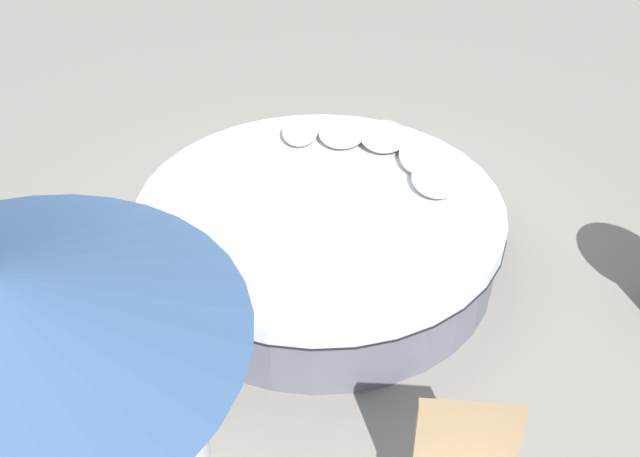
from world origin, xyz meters
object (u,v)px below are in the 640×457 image
Objects in this scene: throw_pillow_2 at (384,136)px; throw_pillow_4 at (300,131)px; throw_pillow_0 at (436,178)px; throw_pillow_1 at (418,155)px; throw_pillow_3 at (342,133)px; side_table at (174,431)px; round_bed at (320,234)px.

throw_pillow_2 is 1.01× the size of throw_pillow_4.
throw_pillow_2 is at bearing 33.42° from throw_pillow_0.
throw_pillow_3 is at bearing 61.98° from throw_pillow_1.
throw_pillow_4 reaches higher than side_table.
round_bed is 6.43× the size of throw_pillow_2.
throw_pillow_4 reaches higher than throw_pillow_0.
throw_pillow_2 is at bearing -102.88° from throw_pillow_3.
throw_pillow_0 is 0.98× the size of throw_pillow_1.
throw_pillow_1 is 1.22× the size of throw_pillow_2.
throw_pillow_3 reaches higher than throw_pillow_1.
throw_pillow_2 reaches higher than throw_pillow_4.
side_table is (-2.70, 1.27, -0.44)m from throw_pillow_2.
round_bed is 5.42× the size of throw_pillow_0.
throw_pillow_3 is at bearing -18.44° from side_table.
throw_pillow_2 is (0.83, -0.50, 0.39)m from round_bed.
throw_pillow_2 reaches higher than side_table.
throw_pillow_1 reaches higher than side_table.
side_table is (-2.79, 0.57, -0.42)m from throw_pillow_4.
throw_pillow_1 is at bearing -132.99° from throw_pillow_2.
throw_pillow_4 reaches higher than round_bed.
throw_pillow_3 is 1.07× the size of throw_pillow_4.
throw_pillow_0 is 1.12× the size of throw_pillow_3.
throw_pillow_0 is 2.72m from side_table.
throw_pillow_1 is 1.02m from throw_pillow_4.
throw_pillow_4 is at bearing 58.14° from throw_pillow_0.
round_bed is at bearing 170.92° from throw_pillow_3.
throw_pillow_2 is 0.36m from throw_pillow_3.
throw_pillow_0 is at bearing -160.47° from throw_pillow_1.
throw_pillow_4 is at bearing -11.62° from side_table.
side_table is at bearing 168.38° from throw_pillow_4.
throw_pillow_0 reaches higher than round_bed.
throw_pillow_2 is at bearing -97.56° from throw_pillow_4.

